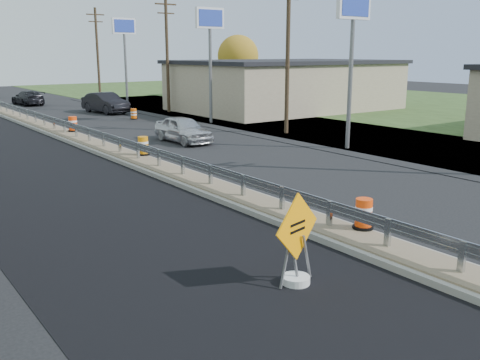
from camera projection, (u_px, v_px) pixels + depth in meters
ground at (211, 190)px, 19.61m from camera, size 140.00×140.00×0.00m
grass_verge_far at (445, 112)px, 44.70m from camera, size 40.00×120.00×0.03m
milled_overlay at (14, 160)px, 24.91m from camera, size 7.20×120.00×0.01m
median at (120, 154)px, 25.85m from camera, size 1.60×55.00×0.23m
guardrail at (111, 139)px, 26.49m from camera, size 0.10×46.15×0.72m
retail_building_near at (286, 85)px, 46.86m from camera, size 18.50×12.50×4.27m
pylon_sign_south at (353, 20)px, 26.49m from camera, size 2.20×0.30×7.90m
pylon_sign_mid at (210, 29)px, 36.69m from camera, size 2.20×0.30×7.90m
pylon_sign_north at (124, 34)px, 47.67m from camera, size 2.20×0.30×7.90m
utility_pole_smid at (288, 52)px, 32.13m from camera, size 1.90×0.26×9.40m
utility_pole_nmid at (167, 52)px, 43.89m from camera, size 1.90×0.26×9.40m
utility_pole_north at (98, 52)px, 55.66m from camera, size 1.90×0.26×9.40m
tree_far_yellow at (238, 56)px, 60.17m from camera, size 4.62×4.62×6.86m
caution_sign at (296, 261)px, 11.52m from camera, size 1.46×0.62×2.05m
barrel_median_near at (364, 214)px, 14.49m from camera, size 0.57×0.57×0.84m
barrel_median_mid at (143, 146)px, 24.94m from camera, size 0.59×0.59×0.87m
barrel_median_far at (73, 124)px, 32.38m from camera, size 0.62×0.62×0.91m
barrel_shoulder_mid at (134, 114)px, 40.23m from camera, size 0.54×0.54×0.80m
car_silver at (183, 129)px, 29.85m from camera, size 1.76×4.28×1.45m
car_dark_mid at (106, 103)px, 44.29m from camera, size 2.45×5.30×1.68m
car_dark_far at (28, 98)px, 51.04m from camera, size 2.26×4.84×1.37m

